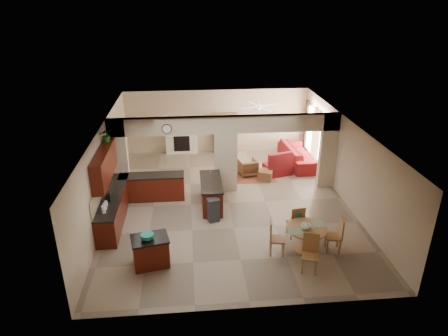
{
  "coord_description": "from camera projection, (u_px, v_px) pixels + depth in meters",
  "views": [
    {
      "loc": [
        -1.27,
        -11.99,
        6.61
      ],
      "look_at": [
        -0.13,
        0.3,
        1.19
      ],
      "focal_mm": 32.0,
      "sensor_mm": 36.0,
      "label": 1
    }
  ],
  "objects": [
    {
      "name": "partition_right_pier",
      "position": [
        328.0,
        151.0,
        14.36
      ],
      "size": [
        0.6,
        0.25,
        2.8
      ],
      "primitive_type": "cube",
      "color": "#C0AA8C",
      "rests_on": "floor"
    },
    {
      "name": "wall_clock",
      "position": [
        167.0,
        129.0,
        13.32
      ],
      "size": [
        0.34,
        0.03,
        0.34
      ],
      "primitive_type": "cylinder",
      "rotation": [
        1.57,
        0.0,
        0.0
      ],
      "color": "#472717",
      "rests_on": "partition_header"
    },
    {
      "name": "drape_b_left",
      "position": [
        314.0,
        134.0,
        16.65
      ],
      "size": [
        0.1,
        0.28,
        2.3
      ],
      "primitive_type": "cube",
      "color": "#3C1A18",
      "rests_on": "wall_right"
    },
    {
      "name": "drape_b_right",
      "position": [
        306.0,
        126.0,
        17.74
      ],
      "size": [
        0.1,
        0.28,
        2.3
      ],
      "primitive_type": "cube",
      "color": "#3C1A18",
      "rests_on": "wall_right"
    },
    {
      "name": "peninsula",
      "position": [
        211.0,
        193.0,
        13.36
      ],
      "size": [
        0.7,
        1.85,
        0.91
      ],
      "color": "#3E1607",
      "rests_on": "floor"
    },
    {
      "name": "drape_a_right",
      "position": [
        317.0,
        138.0,
        16.19
      ],
      "size": [
        0.1,
        0.28,
        2.3
      ],
      "primitive_type": "cube",
      "color": "#3C1A18",
      "rests_on": "wall_right"
    },
    {
      "name": "ottoman",
      "position": [
        265.0,
        175.0,
        15.38
      ],
      "size": [
        0.67,
        0.67,
        0.37
      ],
      "primitive_type": "cube",
      "rotation": [
        0.0,
        0.0,
        -0.4
      ],
      "color": "maroon",
      "rests_on": "floor"
    },
    {
      "name": "drape_a_left",
      "position": [
        327.0,
        149.0,
        15.1
      ],
      "size": [
        0.1,
        0.28,
        2.3
      ],
      "primitive_type": "cube",
      "color": "#3C1A18",
      "rests_on": "wall_right"
    },
    {
      "name": "chaise",
      "position": [
        278.0,
        169.0,
        15.89
      ],
      "size": [
        1.17,
        1.05,
        0.39
      ],
      "primitive_type": "cube",
      "rotation": [
        0.0,
        0.0,
        0.29
      ],
      "color": "maroon",
      "rests_on": "floor"
    },
    {
      "name": "wall_right",
      "position": [
        346.0,
        161.0,
        13.48
      ],
      "size": [
        0.0,
        10.0,
        10.0
      ],
      "primitive_type": "plane",
      "rotation": [
        1.57,
        0.0,
        -1.57
      ],
      "color": "#C0AA8C",
      "rests_on": "floor"
    },
    {
      "name": "chair_west",
      "position": [
        274.0,
        236.0,
        10.85
      ],
      "size": [
        0.49,
        0.49,
        1.02
      ],
      "rotation": [
        0.0,
        0.0,
        1.39
      ],
      "color": "brown",
      "rests_on": "floor"
    },
    {
      "name": "wall_front",
      "position": [
        253.0,
        257.0,
        8.58
      ],
      "size": [
        8.0,
        0.0,
        8.0
      ],
      "primitive_type": "plane",
      "rotation": [
        -1.57,
        0.0,
        0.0
      ],
      "color": "#C0AA8C",
      "rests_on": "floor"
    },
    {
      "name": "partition_header",
      "position": [
        226.0,
        124.0,
        13.61
      ],
      "size": [
        8.0,
        0.25,
        0.6
      ],
      "primitive_type": "cube",
      "color": "#C0AA8C",
      "rests_on": "partition_center_pier"
    },
    {
      "name": "trash_can",
      "position": [
        213.0,
        211.0,
        12.49
      ],
      "size": [
        0.4,
        0.36,
        0.72
      ],
      "primitive_type": "cube",
      "rotation": [
        0.0,
        0.0,
        0.26
      ],
      "color": "#2B2B2E",
      "rests_on": "floor"
    },
    {
      "name": "wall_left",
      "position": [
        105.0,
        170.0,
        12.8
      ],
      "size": [
        0.0,
        10.0,
        10.0
      ],
      "primitive_type": "plane",
      "rotation": [
        1.57,
        0.0,
        1.57
      ],
      "color": "#C0AA8C",
      "rests_on": "floor"
    },
    {
      "name": "window_b",
      "position": [
        311.0,
        130.0,
        17.2
      ],
      "size": [
        0.02,
        0.9,
        1.9
      ],
      "primitive_type": "cube",
      "color": "white",
      "rests_on": "wall_right"
    },
    {
      "name": "armchair",
      "position": [
        248.0,
        167.0,
        15.73
      ],
      "size": [
        0.81,
        0.82,
        0.63
      ],
      "primitive_type": "imported",
      "rotation": [
        0.0,
        0.0,
        3.35
      ],
      "color": "maroon",
      "rests_on": "floor"
    },
    {
      "name": "fruit_bowl",
      "position": [
        306.0,
        227.0,
        10.76
      ],
      "size": [
        0.27,
        0.27,
        0.14
      ],
      "primitive_type": "cylinder",
      "color": "#77BC28",
      "rests_on": "dining_table"
    },
    {
      "name": "partition_left_pier",
      "position": [
        119.0,
        158.0,
        13.74
      ],
      "size": [
        0.6,
        0.25,
        2.8
      ],
      "primitive_type": "cube",
      "color": "#C0AA8C",
      "rests_on": "floor"
    },
    {
      "name": "dining_table",
      "position": [
        306.0,
        236.0,
        10.95
      ],
      "size": [
        1.12,
        1.12,
        0.76
      ],
      "color": "brown",
      "rests_on": "floor"
    },
    {
      "name": "ceiling",
      "position": [
        229.0,
        125.0,
        12.57
      ],
      "size": [
        10.0,
        10.0,
        0.0
      ],
      "primitive_type": "plane",
      "rotation": [
        3.14,
        0.0,
        0.0
      ],
      "color": "white",
      "rests_on": "wall_back"
    },
    {
      "name": "shelving_unit",
      "position": [
        225.0,
        133.0,
        17.76
      ],
      "size": [
        1.0,
        0.32,
        1.8
      ],
      "primitive_type": "cube",
      "color": "brown",
      "rests_on": "floor"
    },
    {
      "name": "chair_south",
      "position": [
        310.0,
        251.0,
        10.22
      ],
      "size": [
        0.53,
        0.53,
        1.02
      ],
      "rotation": [
        0.0,
        0.0,
        -0.31
      ],
      "color": "brown",
      "rests_on": "floor"
    },
    {
      "name": "wall_back",
      "position": [
        217.0,
        121.0,
        17.7
      ],
      "size": [
        8.0,
        0.0,
        8.0
      ],
      "primitive_type": "plane",
      "rotation": [
        1.57,
        0.0,
        0.0
      ],
      "color": "#C0AA8C",
      "rests_on": "floor"
    },
    {
      "name": "partition_center_pier",
      "position": [
        226.0,
        162.0,
        14.17
      ],
      "size": [
        0.8,
        0.25,
        2.2
      ],
      "primitive_type": "cube",
      "color": "#C0AA8C",
      "rests_on": "floor"
    },
    {
      "name": "ceiling_fan",
      "position": [
        259.0,
        107.0,
        15.53
      ],
      "size": [
        1.0,
        1.0,
        0.1
      ],
      "primitive_type": "cylinder",
      "color": "white",
      "rests_on": "ceiling"
    },
    {
      "name": "upper_cabinets",
      "position": [
        104.0,
        165.0,
        11.88
      ],
      "size": [
        0.35,
        2.4,
        0.9
      ],
      "primitive_type": "cube",
      "color": "#3E1607",
      "rests_on": "wall_left"
    },
    {
      "name": "rug",
      "position": [
        253.0,
        176.0,
        15.71
      ],
      "size": [
        1.6,
        1.3,
        0.01
      ],
      "primitive_type": "cube",
      "color": "brown",
      "rests_on": "floor"
    },
    {
      "name": "sofa",
      "position": [
        299.0,
        155.0,
        16.74
      ],
      "size": [
        2.79,
        1.26,
        0.79
      ],
      "primitive_type": "imported",
      "rotation": [
        0.0,
        0.0,
        1.65
      ],
      "color": "maroon",
      "rests_on": "floor"
    },
    {
      "name": "plant",
      "position": [
        106.0,
        135.0,
        12.35
      ],
      "size": [
        0.47,
        0.44,
        0.42
      ],
      "primitive_type": "imported",
      "rotation": [
        0.0,
        0.0,
        0.34
      ],
      "color": "#144A13",
      "rests_on": "upper_cabinets"
    },
    {
      "name": "glazed_door",
      "position": [
        316.0,
        140.0,
        16.49
      ],
      "size": [
        0.02,
        0.7,
        2.1
      ],
      "primitive_type": "cube",
      "color": "white",
      "rests_on": "wall_right"
    },
    {
      "name": "kitchen_island",
      "position": [
        151.0,
        251.0,
        10.44
      ],
      "size": [
        1.07,
        0.86,
        0.83
      ],
      "rotation": [
        0.0,
        0.0,
        0.21
      ],
      "color": "#3E1607",
      "rests_on": "floor"
    },
    {
      "name": "chair_north",
      "position": [
        296.0,
        221.0,
        11.57
      ],
      "size": [
        0.47,
        0.47,
        1.02
      ],
      "rotation": [
        0.0,
        0.0,
        3.27
      ],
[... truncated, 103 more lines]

